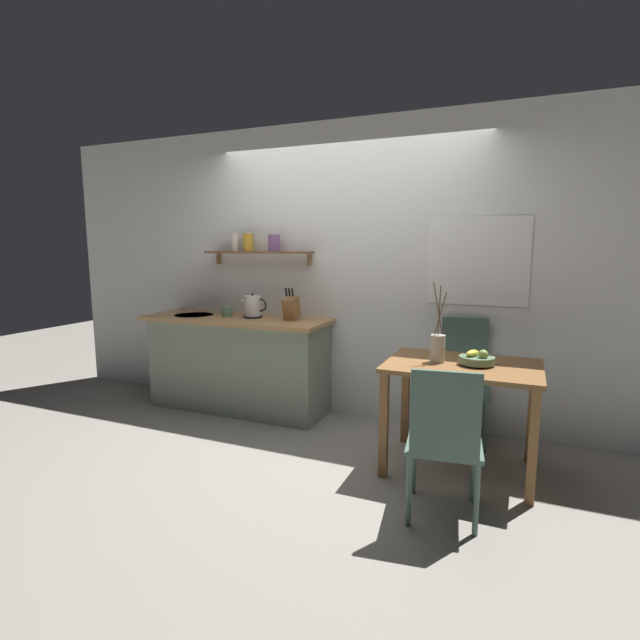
# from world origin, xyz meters

# --- Properties ---
(ground_plane) EXTENTS (14.00, 14.00, 0.00)m
(ground_plane) POSITION_xyz_m (0.00, 0.00, 0.00)
(ground_plane) COLOR gray
(back_wall) EXTENTS (6.80, 0.11, 2.70)m
(back_wall) POSITION_xyz_m (0.21, 0.65, 1.35)
(back_wall) COLOR white
(back_wall) RESTS_ON ground_plane
(kitchen_counter) EXTENTS (1.83, 0.63, 0.92)m
(kitchen_counter) POSITION_xyz_m (-1.00, 0.32, 0.46)
(kitchen_counter) COLOR gray
(kitchen_counter) RESTS_ON ground_plane
(wall_shelf) EXTENTS (1.11, 0.20, 0.31)m
(wall_shelf) POSITION_xyz_m (-0.86, 0.49, 1.58)
(wall_shelf) COLOR brown
(dining_table) EXTENTS (1.04, 0.75, 0.78)m
(dining_table) POSITION_xyz_m (1.16, -0.16, 0.66)
(dining_table) COLOR brown
(dining_table) RESTS_ON ground_plane
(dining_chair_near) EXTENTS (0.48, 0.49, 0.93)m
(dining_chair_near) POSITION_xyz_m (1.15, -0.89, 0.51)
(dining_chair_near) COLOR #4C6B5B
(dining_chair_near) RESTS_ON ground_plane
(dining_chair_far) EXTENTS (0.47, 0.47, 1.00)m
(dining_chair_far) POSITION_xyz_m (1.10, 0.43, 0.54)
(dining_chair_far) COLOR #4C6B5B
(dining_chair_far) RESTS_ON ground_plane
(fruit_bowl) EXTENTS (0.24, 0.24, 0.12)m
(fruit_bowl) POSITION_xyz_m (1.25, -0.17, 0.82)
(fruit_bowl) COLOR slate
(fruit_bowl) RESTS_ON dining_table
(twig_vase) EXTENTS (0.10, 0.10, 0.57)m
(twig_vase) POSITION_xyz_m (0.99, -0.19, 0.88)
(twig_vase) COLOR #B7B2A8
(twig_vase) RESTS_ON dining_table
(electric_kettle) EXTENTS (0.27, 0.18, 0.23)m
(electric_kettle) POSITION_xyz_m (-0.83, 0.34, 1.02)
(electric_kettle) COLOR black
(electric_kettle) RESTS_ON kitchen_counter
(knife_block) EXTENTS (0.11, 0.19, 0.30)m
(knife_block) POSITION_xyz_m (-0.43, 0.35, 1.03)
(knife_block) COLOR #9E6B3D
(knife_block) RESTS_ON kitchen_counter
(coffee_mug_by_sink) EXTENTS (0.13, 0.09, 0.10)m
(coffee_mug_by_sink) POSITION_xyz_m (-1.10, 0.30, 0.96)
(coffee_mug_by_sink) COLOR slate
(coffee_mug_by_sink) RESTS_ON kitchen_counter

